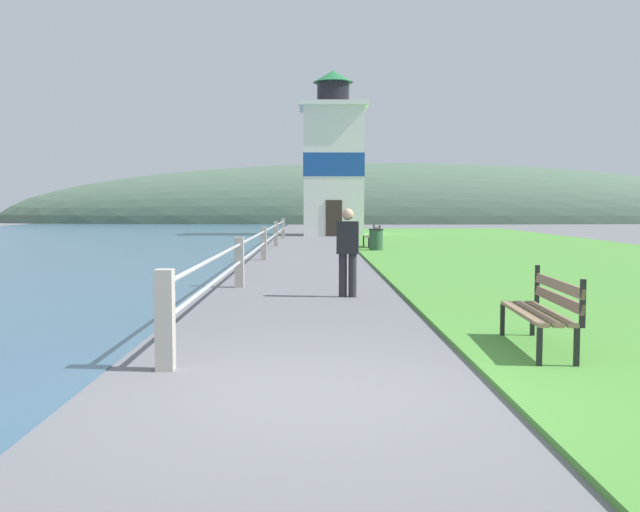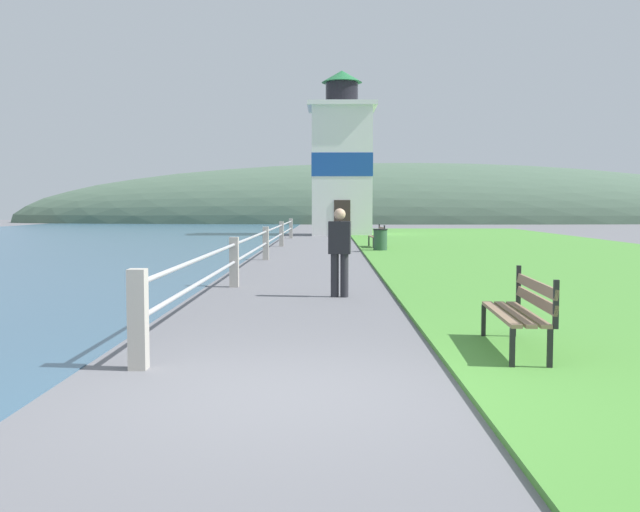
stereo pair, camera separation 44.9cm
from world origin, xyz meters
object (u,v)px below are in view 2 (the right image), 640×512
at_px(park_bench_near, 522,308).
at_px(lighthouse, 342,163).
at_px(trash_bin, 380,240).
at_px(park_bench_midway, 378,235).
at_px(person_strolling, 340,249).

distance_m(park_bench_near, lighthouse, 33.37).
bearing_deg(park_bench_near, trash_bin, -86.36).
xyz_separation_m(park_bench_midway, person_strolling, (-1.75, -14.95, 0.35)).
relative_size(park_bench_midway, trash_bin, 1.97).
distance_m(park_bench_midway, lighthouse, 13.62).
relative_size(park_bench_near, lighthouse, 0.19).
relative_size(park_bench_near, trash_bin, 2.12).
relative_size(person_strolling, trash_bin, 1.94).
bearing_deg(park_bench_midway, park_bench_near, 87.56).
bearing_deg(park_bench_near, person_strolling, -66.27).
height_order(lighthouse, person_strolling, lighthouse).
height_order(park_bench_near, park_bench_midway, same).
bearing_deg(park_bench_near, park_bench_midway, -86.59).
distance_m(park_bench_near, trash_bin, 18.12).
bearing_deg(lighthouse, person_strolling, -91.13).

